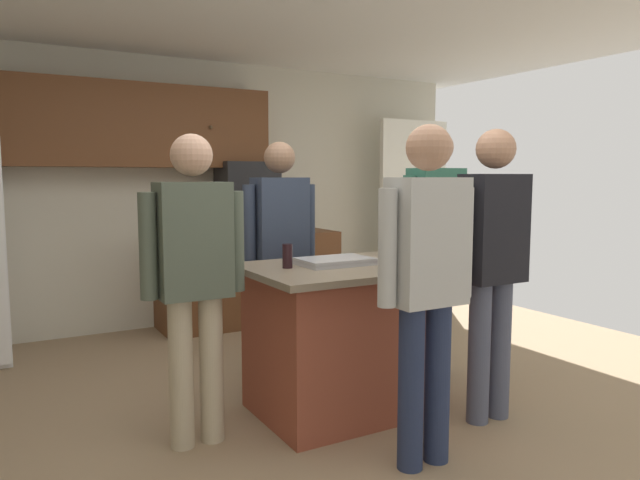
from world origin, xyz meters
The scene contains 16 objects.
floor centered at (0.00, 0.00, 0.00)m, with size 7.04×7.04×0.00m, color #937A5B.
back_wall centered at (0.00, 2.80, 1.30)m, with size 6.40×0.10×2.60m, color beige.
french_door_window_panel centered at (2.60, 2.40, 1.10)m, with size 0.90×0.06×2.00m, color white.
cabinet_run_upper centered at (-0.40, 2.60, 1.93)m, with size 2.40×0.38×0.75m.
cabinet_run_lower centered at (0.60, 2.48, 0.45)m, with size 1.80×0.63×0.90m.
microwave_over_range centered at (0.60, 2.50, 1.45)m, with size 0.56×0.40×0.32m, color black.
kitchen_island centered at (0.24, 0.09, 0.47)m, with size 1.20×0.91×0.92m.
person_elder_center centered at (0.19, 0.90, 0.99)m, with size 0.57×0.23×1.71m.
person_guest_left centered at (0.22, -0.71, 1.00)m, with size 0.57×0.23×1.72m.
person_guest_right centered at (1.15, 0.32, 1.04)m, with size 0.57×0.24×1.79m.
person_guest_by_door centered at (-0.71, 0.09, 0.98)m, with size 0.57×0.22×1.69m.
person_host_foreground centered at (0.92, -0.46, 1.01)m, with size 0.57×0.23×1.74m.
glass_stout_tall centered at (0.63, -0.19, 0.99)m, with size 0.07×0.07×0.13m.
tumbler_amber centered at (0.61, 0.17, 0.99)m, with size 0.06×0.06×0.13m.
glass_dark_ale centered at (-0.12, 0.16, 1.00)m, with size 0.06×0.06×0.15m.
serving_tray centered at (0.20, 0.14, 0.94)m, with size 0.44×0.30×0.04m.
Camera 1 is at (-1.66, -2.95, 1.47)m, focal length 33.01 mm.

